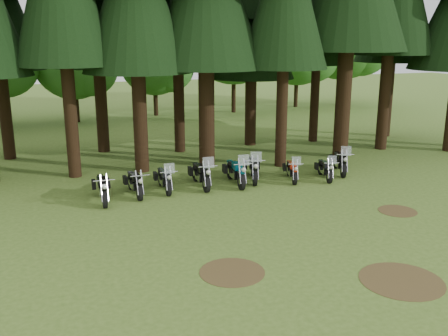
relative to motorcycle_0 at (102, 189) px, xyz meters
The scene contains 18 objects.
ground 7.77m from the motorcycle_0, 44.45° to the right, with size 120.00×120.00×0.00m, color #466921.
decid_3 20.12m from the motorcycle_0, 87.61° to the left, with size 6.12×5.95×7.65m.
decid_4 22.41m from the motorcycle_0, 71.19° to the left, with size 5.93×5.76×7.41m.
decid_5 25.21m from the motorcycle_0, 55.71° to the left, with size 8.45×8.21×10.56m.
decid_6 30.06m from the motorcycle_0, 46.62° to the left, with size 7.06×6.86×8.82m.
decid_7 33.40m from the motorcycle_0, 40.56° to the left, with size 8.44×8.20×10.55m.
dirt_patch_0 7.87m from the motorcycle_0, 71.16° to the right, with size 1.80×1.80×0.01m, color #4C3D1E.
dirt_patch_1 11.19m from the motorcycle_0, 26.17° to the right, with size 1.40×1.40×0.01m, color #4C3D1E.
dirt_patch_2 11.48m from the motorcycle_0, 55.28° to the right, with size 2.20×2.20×0.01m, color #4C3D1E.
motorcycle_0 is the anchor object (origin of this frame).
motorcycle_1 1.37m from the motorcycle_0, 15.05° to the left, with size 0.34×2.26×0.92m.
motorcycle_2 2.64m from the motorcycle_0, 11.37° to the left, with size 0.43×2.26×1.42m.
motorcycle_3 4.22m from the motorcycle_0, ahead, with size 0.48×2.49×1.57m.
motorcycle_4 5.72m from the motorcycle_0, ahead, with size 0.57×2.52×1.58m.
motorcycle_5 6.70m from the motorcycle_0, ahead, with size 1.06×2.46×1.57m.
motorcycle_6 8.29m from the motorcycle_0, ahead, with size 0.88×2.07×1.32m.
motorcycle_7 9.80m from the motorcycle_0, ahead, with size 0.80×2.05×1.30m.
motorcycle_8 11.01m from the motorcycle_0, ahead, with size 1.19×2.36×1.53m.
Camera 1 is at (-7.49, -13.57, 6.19)m, focal length 40.00 mm.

